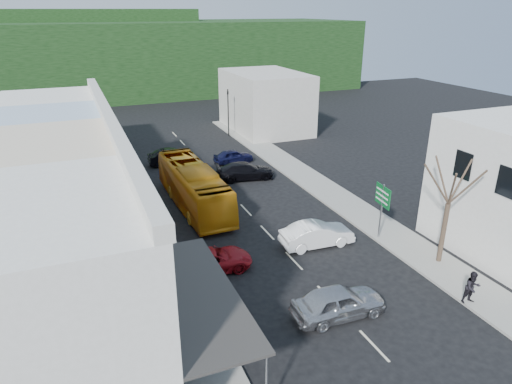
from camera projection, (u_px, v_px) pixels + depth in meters
name	position (u px, v px, depth m)	size (l,w,h in m)	color
ground	(294.00, 261.00, 27.25)	(120.00, 120.00, 0.00)	black
sidewalk_left	(140.00, 215.00, 33.19)	(3.00, 52.00, 0.15)	gray
sidewalk_right	(320.00, 186.00, 38.44)	(3.00, 52.00, 0.15)	gray
shopfront_row	(58.00, 200.00, 25.68)	(8.25, 30.00, 8.00)	silver
distant_block_left	(64.00, 128.00, 45.12)	(8.00, 10.00, 6.00)	#B7B2A8
distant_block_right	(265.00, 101.00, 55.57)	(8.00, 12.00, 7.00)	#B7B2A8
hillside	(122.00, 53.00, 80.15)	(80.00, 26.00, 14.00)	black
bus	(194.00, 187.00, 34.28)	(2.50, 11.60, 3.10)	orange
car_silver	(338.00, 304.00, 22.10)	(1.80, 4.40, 1.40)	#AEAFB3
car_white	(317.00, 235.00, 28.78)	(1.80, 4.40, 1.40)	white
car_red	(212.00, 259.00, 26.06)	(1.90, 4.60, 1.40)	maroon
car_black_near	(245.00, 171.00, 40.10)	(1.84, 4.50, 1.40)	black
car_navy_mid	(233.00, 156.00, 44.39)	(1.80, 4.40, 1.40)	black
car_black_far	(173.00, 157.00, 43.89)	(1.80, 4.40, 1.40)	black
pedestrian_left	(143.00, 255.00, 25.90)	(0.60, 0.40, 1.70)	black
pedestrian_right	(472.00, 288.00, 22.83)	(0.70, 0.44, 1.70)	black
direction_sign	(381.00, 212.00, 29.18)	(0.39, 1.71, 3.79)	#0B5924
street_tree	(448.00, 204.00, 25.62)	(2.52, 2.52, 7.65)	#3A2B21
traffic_signal	(228.00, 113.00, 52.99)	(0.64, 1.14, 5.50)	black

